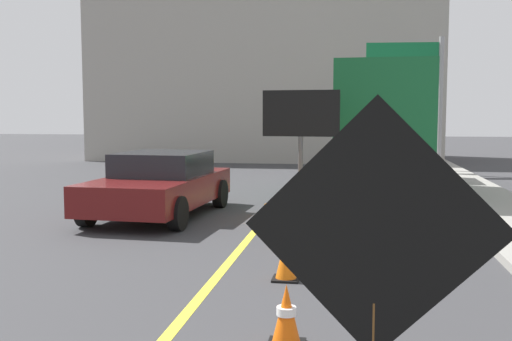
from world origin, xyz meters
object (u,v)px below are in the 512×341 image
object	(u,v)px
arrow_board_trailer	(300,197)
traffic_cone_mid_lane	(286,258)
box_truck	(381,126)
traffic_cone_far_lane	(290,228)
highway_guide_sign	(419,81)
roadwork_sign	(375,236)
traffic_cone_near_sign	(286,316)
pickup_car	(160,184)

from	to	relation	value
arrow_board_trailer	traffic_cone_mid_lane	world-z (taller)	arrow_board_trailer
traffic_cone_mid_lane	arrow_board_trailer	bearing A→B (deg)	92.51
box_truck	traffic_cone_far_lane	world-z (taller)	box_truck
highway_guide_sign	roadwork_sign	bearing A→B (deg)	-96.70
roadwork_sign	traffic_cone_near_sign	size ratio (longest dim) A/B	3.84
roadwork_sign	highway_guide_sign	size ratio (longest dim) A/B	0.47
pickup_car	traffic_cone_mid_lane	xyz separation A→B (m)	(3.25, -4.60, -0.39)
highway_guide_sign	pickup_car	bearing A→B (deg)	-122.18
arrow_board_trailer	traffic_cone_near_sign	bearing A→B (deg)	-86.21
roadwork_sign	traffic_cone_far_lane	bearing A→B (deg)	100.80
roadwork_sign	box_truck	distance (m)	13.38
box_truck	traffic_cone_near_sign	world-z (taller)	box_truck
arrow_board_trailer	traffic_cone_far_lane	distance (m)	2.71
roadwork_sign	traffic_cone_far_lane	xyz separation A→B (m)	(-1.13, 5.94, -1.12)
roadwork_sign	traffic_cone_mid_lane	bearing A→B (deg)	103.59
roadwork_sign	traffic_cone_mid_lane	distance (m)	4.39
box_truck	traffic_cone_far_lane	distance (m)	7.79
roadwork_sign	arrow_board_trailer	size ratio (longest dim) A/B	0.86
roadwork_sign	box_truck	xyz separation A→B (m)	(0.66, 13.36, 0.40)
box_truck	pickup_car	distance (m)	6.86
box_truck	highway_guide_sign	distance (m)	6.08
roadwork_sign	arrow_board_trailer	distance (m)	8.78
highway_guide_sign	traffic_cone_far_lane	xyz separation A→B (m)	(-3.37, -13.08, -3.07)
pickup_car	highway_guide_sign	world-z (taller)	highway_guide_sign
arrow_board_trailer	traffic_cone_mid_lane	distance (m)	4.53
roadwork_sign	traffic_cone_near_sign	world-z (taller)	roadwork_sign
pickup_car	arrow_board_trailer	bearing A→B (deg)	-1.42
highway_guide_sign	traffic_cone_mid_lane	size ratio (longest dim) A/B	8.08
pickup_car	traffic_cone_near_sign	world-z (taller)	pickup_car
box_truck	traffic_cone_mid_lane	world-z (taller)	box_truck
arrow_board_trailer	traffic_cone_near_sign	world-z (taller)	arrow_board_trailer
traffic_cone_near_sign	box_truck	bearing A→B (deg)	83.07
highway_guide_sign	traffic_cone_near_sign	distance (m)	17.73
traffic_cone_mid_lane	traffic_cone_far_lane	bearing A→B (deg)	94.32
traffic_cone_mid_lane	highway_guide_sign	bearing A→B (deg)	77.77
arrow_board_trailer	box_truck	distance (m)	5.26
roadwork_sign	highway_guide_sign	world-z (taller)	highway_guide_sign
traffic_cone_far_lane	pickup_car	bearing A→B (deg)	138.24
roadwork_sign	box_truck	world-z (taller)	box_truck
pickup_car	roadwork_sign	bearing A→B (deg)	-64.03
box_truck	pickup_car	size ratio (longest dim) A/B	1.61
roadwork_sign	highway_guide_sign	bearing A→B (deg)	83.30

